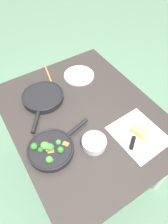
# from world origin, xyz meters

# --- Properties ---
(ground_plane) EXTENTS (14.00, 14.00, 0.00)m
(ground_plane) POSITION_xyz_m (0.00, 0.00, 0.00)
(ground_plane) COLOR #51755B
(dining_table_red) EXTENTS (1.14, 0.92, 0.75)m
(dining_table_red) POSITION_xyz_m (0.00, 0.00, 0.66)
(dining_table_red) COLOR #2D2826
(dining_table_red) RESTS_ON ground_plane
(skillet_broccoli) EXTENTS (0.26, 0.41, 0.07)m
(skillet_broccoli) POSITION_xyz_m (0.13, -0.30, 0.77)
(skillet_broccoli) COLOR black
(skillet_broccoli) RESTS_ON dining_table_red
(skillet_eggs) EXTENTS (0.38, 0.32, 0.05)m
(skillet_eggs) POSITION_xyz_m (-0.26, -0.17, 0.77)
(skillet_eggs) COLOR black
(skillet_eggs) RESTS_ON dining_table_red
(wooden_spoon) EXTENTS (0.37, 0.11, 0.02)m
(wooden_spoon) POSITION_xyz_m (-0.36, -0.05, 0.75)
(wooden_spoon) COLOR #996B42
(wooden_spoon) RESTS_ON dining_table_red
(parchment_sheet) EXTENTS (0.32, 0.28, 0.00)m
(parchment_sheet) POSITION_xyz_m (0.31, 0.19, 0.75)
(parchment_sheet) COLOR silver
(parchment_sheet) RESTS_ON dining_table_red
(grater_knife) EXTENTS (0.16, 0.20, 0.02)m
(grater_knife) POSITION_xyz_m (0.31, 0.15, 0.76)
(grater_knife) COLOR silver
(grater_knife) RESTS_ON dining_table_red
(cheese_block) EXTENTS (0.09, 0.08, 0.04)m
(cheese_block) POSITION_xyz_m (0.30, 0.20, 0.77)
(cheese_block) COLOR #E0C15B
(cheese_block) RESTS_ON dining_table_red
(dinner_plate_stack) EXTENTS (0.23, 0.23, 0.03)m
(dinner_plate_stack) POSITION_xyz_m (-0.33, 0.17, 0.76)
(dinner_plate_stack) COLOR white
(dinner_plate_stack) RESTS_ON dining_table_red
(prep_bowl_steel) EXTENTS (0.14, 0.14, 0.05)m
(prep_bowl_steel) POSITION_xyz_m (0.22, -0.07, 0.77)
(prep_bowl_steel) COLOR #B7B7BC
(prep_bowl_steel) RESTS_ON dining_table_red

